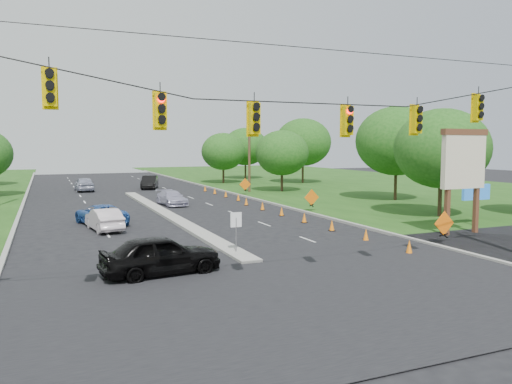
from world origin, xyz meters
name	(u,v)px	position (x,y,z in m)	size (l,w,h in m)	color
ground	(294,289)	(0.00, 0.00, 0.00)	(160.00, 160.00, 0.00)	black
grass_right	(476,199)	(30.00, 20.00, 0.00)	(40.00, 160.00, 0.06)	#1E4714
cross_street	(294,289)	(0.00, 0.00, 0.00)	(160.00, 14.00, 0.02)	black
curb_left	(22,207)	(-10.10, 30.00, 0.00)	(0.25, 110.00, 0.16)	gray
curb_right	(246,198)	(10.10, 30.00, 0.00)	(0.25, 110.00, 0.16)	gray
median	(166,215)	(0.00, 21.00, 0.00)	(1.00, 34.00, 0.18)	gray
median_sign	(236,225)	(0.00, 6.00, 1.46)	(0.55, 0.06, 2.05)	gray
signal_span	(308,152)	(-0.05, -1.00, 4.97)	(25.60, 0.32, 9.00)	#422D1C
utility_pole_far_right	(249,151)	(12.50, 35.00, 4.50)	(0.28, 0.28, 9.00)	#422D1C
pylon_sign	(465,166)	(14.31, 6.20, 4.00)	(5.90, 2.30, 6.12)	#59331E
cone_0	(409,247)	(7.72, 3.00, 0.35)	(0.32, 0.32, 0.70)	orange
cone_1	(366,235)	(7.72, 6.50, 0.35)	(0.32, 0.32, 0.70)	orange
cone_2	(332,225)	(7.72, 10.00, 0.35)	(0.32, 0.32, 0.70)	orange
cone_3	(304,218)	(7.72, 13.50, 0.35)	(0.32, 0.32, 0.70)	orange
cone_4	(282,211)	(7.72, 17.00, 0.35)	(0.32, 0.32, 0.70)	orange
cone_5	(262,206)	(7.72, 20.50, 0.35)	(0.32, 0.32, 0.70)	orange
cone_6	(246,201)	(7.72, 24.00, 0.35)	(0.32, 0.32, 0.70)	orange
cone_7	(238,197)	(8.32, 27.50, 0.35)	(0.32, 0.32, 0.70)	orange
cone_8	(226,194)	(8.32, 31.00, 0.35)	(0.32, 0.32, 0.70)	orange
cone_9	(215,191)	(8.32, 34.50, 0.35)	(0.32, 0.32, 0.70)	orange
cone_10	(205,188)	(8.32, 38.00, 0.35)	(0.32, 0.32, 0.70)	orange
work_sign_0	(444,224)	(10.80, 4.00, 1.09)	(1.27, 0.58, 1.37)	black
work_sign_1	(312,198)	(10.80, 18.00, 1.09)	(1.27, 0.58, 1.37)	black
work_sign_2	(245,185)	(10.80, 32.00, 1.09)	(1.27, 0.58, 1.37)	black
tree_7	(442,149)	(18.00, 12.00, 4.96)	(6.72, 6.72, 7.84)	black
tree_8	(397,141)	(22.00, 22.00, 5.58)	(7.56, 7.56, 8.82)	black
tree_9	(282,153)	(16.00, 34.00, 4.34)	(5.88, 5.88, 6.86)	black
tree_10	(303,142)	(24.00, 44.00, 5.58)	(7.56, 7.56, 8.82)	black
tree_11	(245,147)	(20.00, 55.00, 4.96)	(6.72, 6.72, 7.84)	black
tree_12	(223,151)	(14.00, 48.00, 4.34)	(5.88, 5.88, 6.86)	black
black_sedan	(161,255)	(-4.05, 3.81, 0.82)	(1.93, 4.79, 1.63)	black
white_sedan	(104,219)	(-5.00, 15.57, 0.68)	(1.44, 4.14, 1.36)	silver
blue_pickup	(101,214)	(-4.95, 18.06, 0.67)	(2.23, 4.83, 1.34)	#2552A0
silver_car_far	(172,198)	(1.81, 26.59, 0.63)	(1.77, 4.36, 1.27)	#A29FB8
silver_car_oncoming	(84,184)	(-4.21, 43.48, 0.80)	(1.89, 4.71, 1.60)	#999CB1
dark_car_receding	(150,182)	(3.23, 43.82, 0.79)	(1.67, 4.79, 1.58)	black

